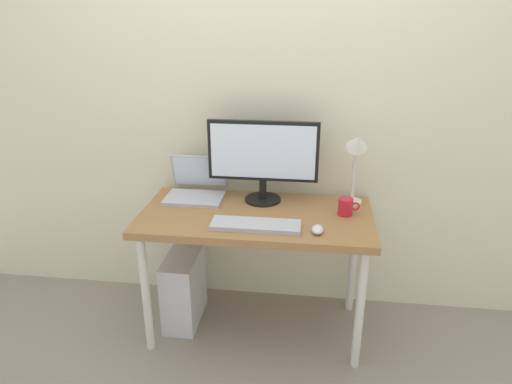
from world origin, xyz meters
TOP-DOWN VIEW (x-y plane):
  - ground_plane at (0.00, 0.00)m, footprint 6.00×6.00m
  - back_wall at (0.00, 0.37)m, footprint 4.40×0.04m
  - desk at (0.00, 0.00)m, footprint 1.21×0.61m
  - monitor at (0.02, 0.17)m, footprint 0.60×0.20m
  - laptop at (-0.37, 0.20)m, footprint 0.32×0.28m
  - desk_lamp at (0.51, 0.18)m, footprint 0.11×0.16m
  - keyboard at (0.02, -0.17)m, footprint 0.44×0.14m
  - mouse at (0.32, -0.19)m, footprint 0.06×0.09m
  - coffee_mug at (0.46, 0.04)m, footprint 0.11×0.08m
  - computer_tower at (-0.43, 0.02)m, footprint 0.18×0.36m

SIDE VIEW (x-z plane):
  - ground_plane at x=0.00m, z-range 0.00..0.00m
  - computer_tower at x=-0.43m, z-range 0.00..0.42m
  - desk at x=0.00m, z-range 0.29..1.01m
  - keyboard at x=0.02m, z-range 0.72..0.75m
  - mouse at x=0.32m, z-range 0.72..0.76m
  - coffee_mug at x=0.46m, z-range 0.72..0.81m
  - laptop at x=-0.37m, z-range 0.67..0.89m
  - monitor at x=0.02m, z-range 0.76..1.21m
  - desk_lamp at x=0.51m, z-range 0.81..1.23m
  - back_wall at x=0.00m, z-range 0.00..2.60m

